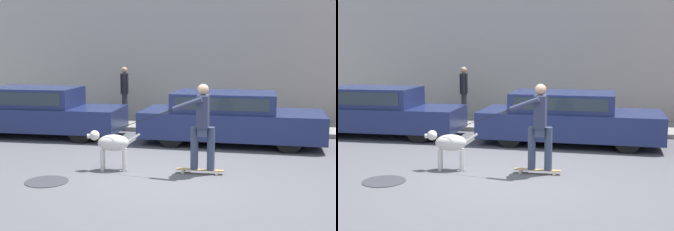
% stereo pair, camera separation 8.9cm
% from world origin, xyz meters
% --- Properties ---
extents(ground_plane, '(36.00, 36.00, 0.00)m').
position_xyz_m(ground_plane, '(0.00, 0.00, 0.00)').
color(ground_plane, '#545459').
extents(back_wall, '(32.00, 0.30, 5.66)m').
position_xyz_m(back_wall, '(0.00, 6.96, 2.83)').
color(back_wall, '#ADA89E').
rests_on(back_wall, ground_plane).
extents(sidewalk_curb, '(30.00, 2.30, 0.12)m').
position_xyz_m(sidewalk_curb, '(0.00, 5.64, 0.06)').
color(sidewalk_curb, gray).
rests_on(sidewalk_curb, ground_plane).
extents(parked_car_0, '(4.51, 1.76, 1.34)m').
position_xyz_m(parked_car_0, '(-4.42, 3.37, 0.66)').
color(parked_car_0, black).
rests_on(parked_car_0, ground_plane).
extents(parked_car_1, '(4.54, 1.91, 1.30)m').
position_xyz_m(parked_car_1, '(0.76, 3.37, 0.65)').
color(parked_car_1, black).
rests_on(parked_car_1, ground_plane).
extents(dog, '(1.04, 0.43, 0.80)m').
position_xyz_m(dog, '(-1.35, 0.29, 0.54)').
color(dog, beige).
rests_on(dog, ground_plane).
extents(skateboarder, '(2.54, 0.61, 1.74)m').
position_xyz_m(skateboarder, '(0.43, 0.37, 0.99)').
color(skateboarder, beige).
rests_on(skateboarder, ground_plane).
extents(pedestrian_with_bag, '(0.31, 0.71, 1.69)m').
position_xyz_m(pedestrian_with_bag, '(-2.69, 5.67, 1.05)').
color(pedestrian_with_bag, '#28282D').
rests_on(pedestrian_with_bag, sidewalk_curb).
extents(manhole_cover, '(0.78, 0.78, 0.01)m').
position_xyz_m(manhole_cover, '(-2.26, -0.74, 0.01)').
color(manhole_cover, '#38383D').
rests_on(manhole_cover, ground_plane).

